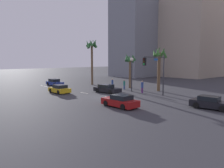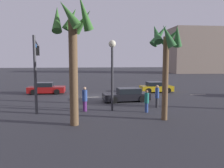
{
  "view_description": "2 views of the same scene",
  "coord_description": "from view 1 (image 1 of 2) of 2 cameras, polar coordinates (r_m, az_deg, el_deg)",
  "views": [
    {
      "loc": [
        20.42,
        -20.12,
        4.98
      ],
      "look_at": [
        -1.07,
        1.96,
        1.57
      ],
      "focal_mm": 33.8,
      "sensor_mm": 36.0,
      "label": 1
    },
    {
      "loc": [
        1.57,
        22.85,
        3.86
      ],
      "look_at": [
        -1.56,
        2.8,
        1.7
      ],
      "focal_mm": 34.43,
      "sensor_mm": 36.0,
      "label": 2
    }
  ],
  "objects": [
    {
      "name": "palm_tree_2",
      "position": [
        38.48,
        4.85,
        5.98
      ],
      "size": [
        2.16,
        2.3,
        6.44
      ],
      "color": "brown",
      "rests_on": "ground_plane"
    },
    {
      "name": "pedestrian_1",
      "position": [
        33.07,
        8.17,
        -0.67
      ],
      "size": [
        0.52,
        0.52,
        1.9
      ],
      "color": "#59266B",
      "rests_on": "ground_plane"
    },
    {
      "name": "palm_tree_1",
      "position": [
        35.39,
        12.64,
        6.4
      ],
      "size": [
        2.53,
        2.67,
        7.46
      ],
      "color": "brown",
      "rests_on": "ground_plane"
    },
    {
      "name": "palm_tree_0",
      "position": [
        44.02,
        -5.5,
        9.14
      ],
      "size": [
        2.56,
        2.67,
        9.54
      ],
      "color": "brown",
      "rests_on": "ground_plane"
    },
    {
      "name": "streetlamp",
      "position": [
        34.16,
        5.36,
        4.45
      ],
      "size": [
        0.56,
        0.56,
        5.46
      ],
      "color": "#2D2D33",
      "rests_on": "ground_plane"
    },
    {
      "name": "traffic_signal",
      "position": [
        29.04,
        12.1,
        4.16
      ],
      "size": [
        1.08,
        6.19,
        5.71
      ],
      "color": "#38383D",
      "rests_on": "ground_plane"
    },
    {
      "name": "lane_stripe_0",
      "position": [
        43.66,
        -18.01,
        -0.54
      ],
      "size": [
        2.47,
        0.14,
        0.01
      ],
      "primitive_type": "cube",
      "color": "silver",
      "rests_on": "ground_plane"
    },
    {
      "name": "car_2",
      "position": [
        43.9,
        -15.25,
        0.39
      ],
      "size": [
        4.43,
        1.92,
        1.35
      ],
      "color": "navy",
      "rests_on": "ground_plane"
    },
    {
      "name": "car_4",
      "position": [
        24.25,
        25.17,
        -4.65
      ],
      "size": [
        4.11,
        1.99,
        1.33
      ],
      "color": "black",
      "rests_on": "ground_plane"
    },
    {
      "name": "building_0",
      "position": [
        73.2,
        19.47,
        12.36
      ],
      "size": [
        19.69,
        18.97,
        26.26
      ],
      "primitive_type": "cube",
      "rotation": [
        0.0,
        0.0,
        -0.09
      ],
      "color": "#B2A38E",
      "rests_on": "ground_plane"
    },
    {
      "name": "ground_plane",
      "position": [
        29.1,
        -1.18,
        -3.54
      ],
      "size": [
        220.0,
        220.0,
        0.0
      ],
      "primitive_type": "plane",
      "color": "#333338"
    },
    {
      "name": "car_3",
      "position": [
        33.06,
        -1.37,
        -1.31
      ],
      "size": [
        4.51,
        2.15,
        1.28
      ],
      "color": "black",
      "rests_on": "ground_plane"
    },
    {
      "name": "pedestrian_2",
      "position": [
        36.75,
        3.33,
        -0.08
      ],
      "size": [
        0.41,
        0.41,
        1.69
      ],
      "color": "#2D478C",
      "rests_on": "ground_plane"
    },
    {
      "name": "pedestrian_0",
      "position": [
        36.55,
        0.1,
        0.08
      ],
      "size": [
        0.36,
        0.36,
        1.89
      ],
      "color": "#333338",
      "rests_on": "ground_plane"
    },
    {
      "name": "lane_stripe_3",
      "position": [
        28.84,
        -0.67,
        -3.62
      ],
      "size": [
        1.88,
        0.14,
        0.01
      ],
      "primitive_type": "cube",
      "color": "silver",
      "rests_on": "ground_plane"
    },
    {
      "name": "lane_stripe_2",
      "position": [
        32.94,
        -7.52,
        -2.42
      ],
      "size": [
        1.85,
        0.14,
        0.01
      ],
      "primitive_type": "cube",
      "color": "silver",
      "rests_on": "ground_plane"
    },
    {
      "name": "lane_stripe_1",
      "position": [
        38.59,
        -13.93,
        -1.28
      ],
      "size": [
        1.89,
        0.14,
        0.01
      ],
      "primitive_type": "cube",
      "color": "silver",
      "rests_on": "ground_plane"
    },
    {
      "name": "building_2",
      "position": [
        69.92,
        7.13,
        12.16
      ],
      "size": [
        12.32,
        16.63,
        24.33
      ],
      "primitive_type": "cube",
      "rotation": [
        0.0,
        0.0,
        -0.06
      ],
      "color": "gray",
      "rests_on": "ground_plane"
    },
    {
      "name": "car_1",
      "position": [
        22.87,
        2.24,
        -4.67
      ],
      "size": [
        4.3,
        2.08,
        1.34
      ],
      "color": "maroon",
      "rests_on": "ground_plane"
    },
    {
      "name": "car_0",
      "position": [
        33.65,
        -13.99,
        -1.35
      ],
      "size": [
        4.0,
        2.03,
        1.29
      ],
      "color": "gold",
      "rests_on": "ground_plane"
    }
  ]
}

